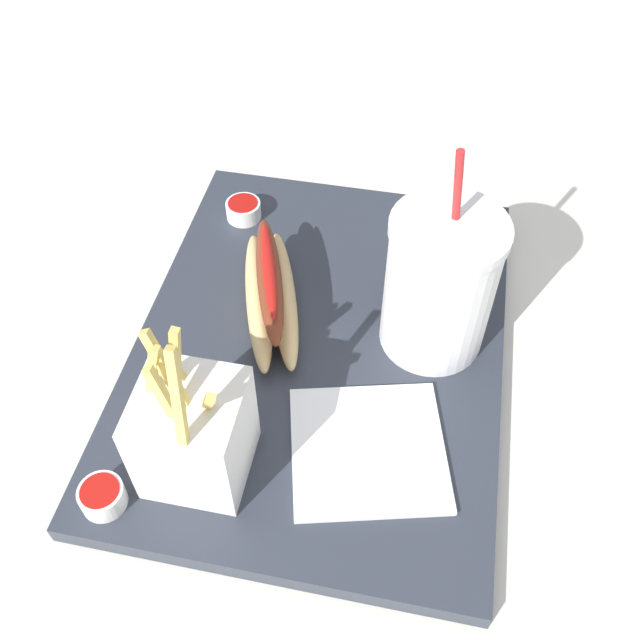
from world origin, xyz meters
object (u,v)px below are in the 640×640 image
object	(u,v)px
fries_basket	(193,433)
ketchup_cup_1	(243,209)
ketchup_cup_2	(102,496)
soda_cup	(440,285)
napkin_stack	(368,449)
hot_dog_1	(271,293)
ketchup_cup_3	(429,222)

from	to	relation	value
fries_basket	ketchup_cup_1	world-z (taller)	fries_basket
ketchup_cup_1	ketchup_cup_2	size ratio (longest dim) A/B	1.06
soda_cup	napkin_stack	distance (m)	0.16
soda_cup	ketchup_cup_2	xyz separation A→B (m)	(-0.23, 0.25, -0.06)
fries_basket	hot_dog_1	world-z (taller)	fries_basket
fries_basket	napkin_stack	size ratio (longest dim) A/B	1.35
ketchup_cup_1	napkin_stack	world-z (taller)	ketchup_cup_1
ketchup_cup_2	ketchup_cup_1	bearing A→B (deg)	-3.06
ketchup_cup_1	napkin_stack	xyz separation A→B (m)	(-0.27, -0.19, -0.01)
fries_basket	napkin_stack	world-z (taller)	fries_basket
ketchup_cup_1	napkin_stack	bearing A→B (deg)	-145.67
napkin_stack	ketchup_cup_2	bearing A→B (deg)	113.84
fries_basket	ketchup_cup_3	world-z (taller)	fries_basket
hot_dog_1	ketchup_cup_2	bearing A→B (deg)	160.00
hot_dog_1	fries_basket	bearing A→B (deg)	174.66
soda_cup	ketchup_cup_1	world-z (taller)	soda_cup
hot_dog_1	ketchup_cup_1	size ratio (longest dim) A/B	4.79
ketchup_cup_1	napkin_stack	size ratio (longest dim) A/B	0.30
ketchup_cup_3	napkin_stack	size ratio (longest dim) A/B	0.26
fries_basket	ketchup_cup_2	world-z (taller)	fries_basket
soda_cup	fries_basket	distance (m)	0.25
ketchup_cup_1	soda_cup	bearing A→B (deg)	-120.61
soda_cup	fries_basket	xyz separation A→B (m)	(-0.18, 0.18, -0.02)
ketchup_cup_2	napkin_stack	world-z (taller)	ketchup_cup_2
ketchup_cup_3	soda_cup	bearing A→B (deg)	-173.52
soda_cup	ketchup_cup_3	distance (m)	0.17
fries_basket	ketchup_cup_2	xyz separation A→B (m)	(-0.05, 0.07, -0.04)
ketchup_cup_2	ketchup_cup_3	xyz separation A→B (m)	(0.38, -0.23, -0.00)
ketchup_cup_2	ketchup_cup_3	world-z (taller)	ketchup_cup_2
ketchup_cup_3	napkin_stack	xyz separation A→B (m)	(-0.29, 0.02, -0.01)
ketchup_cup_2	ketchup_cup_3	bearing A→B (deg)	-30.78
fries_basket	napkin_stack	bearing A→B (deg)	-73.38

